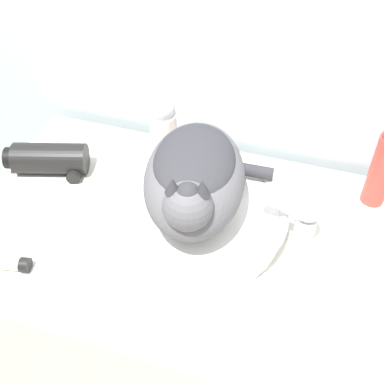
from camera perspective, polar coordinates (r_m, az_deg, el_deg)
name	(u,v)px	position (r m, az deg, el deg)	size (l,w,h in m)	color
wall_back	(261,6)	(1.09, 8.22, 20.98)	(8.00, 0.05, 2.40)	silver
vanity_counter	(206,342)	(1.36, 1.65, -17.32)	(1.07, 0.60, 0.85)	beige
sink_basin	(194,214)	(1.01, 0.28, -2.59)	(0.39, 0.39, 0.06)	white
cat	(195,176)	(0.93, 0.31, 1.91)	(0.27, 0.34, 0.18)	#56565B
faucet	(303,216)	(0.98, 13.03, -2.82)	(0.12, 0.05, 0.12)	silver
shampoo_bottle_tall	(383,168)	(1.10, 21.67, 2.69)	(0.05, 0.05, 0.20)	#DB3D33
lotion_bottle_white	(163,130)	(1.15, -3.40, 7.38)	(0.06, 0.06, 0.17)	silver
hair_dryer	(51,159)	(1.19, -16.37, 3.77)	(0.20, 0.13, 0.07)	black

